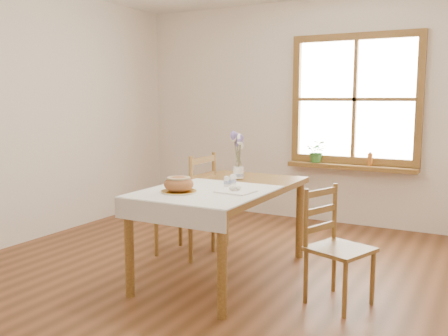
{
  "coord_description": "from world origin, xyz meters",
  "views": [
    {
      "loc": [
        1.92,
        -3.22,
        1.46
      ],
      "look_at": [
        0.0,
        0.3,
        0.9
      ],
      "focal_mm": 40.0,
      "sensor_mm": 36.0,
      "label": 1
    }
  ],
  "objects_px": {
    "chair_left": "(185,204)",
    "chair_right": "(340,247)",
    "bread_plate": "(179,192)",
    "flower_vase": "(238,174)",
    "dining_table": "(224,196)"
  },
  "relations": [
    {
      "from": "chair_right",
      "to": "bread_plate",
      "type": "height_order",
      "value": "chair_right"
    },
    {
      "from": "chair_left",
      "to": "chair_right",
      "type": "height_order",
      "value": "chair_left"
    },
    {
      "from": "dining_table",
      "to": "chair_left",
      "type": "height_order",
      "value": "chair_left"
    },
    {
      "from": "dining_table",
      "to": "flower_vase",
      "type": "bearing_deg",
      "value": 99.19
    },
    {
      "from": "dining_table",
      "to": "chair_right",
      "type": "bearing_deg",
      "value": -7.47
    },
    {
      "from": "chair_left",
      "to": "dining_table",
      "type": "bearing_deg",
      "value": 63.51
    },
    {
      "from": "chair_left",
      "to": "flower_vase",
      "type": "bearing_deg",
      "value": 97.74
    },
    {
      "from": "chair_left",
      "to": "bread_plate",
      "type": "bearing_deg",
      "value": 32.18
    },
    {
      "from": "chair_left",
      "to": "flower_vase",
      "type": "relative_size",
      "value": 9.54
    },
    {
      "from": "chair_right",
      "to": "dining_table",
      "type": "bearing_deg",
      "value": 102.5
    },
    {
      "from": "dining_table",
      "to": "flower_vase",
      "type": "distance_m",
      "value": 0.4
    },
    {
      "from": "chair_left",
      "to": "bread_plate",
      "type": "height_order",
      "value": "chair_left"
    },
    {
      "from": "dining_table",
      "to": "chair_left",
      "type": "bearing_deg",
      "value": 151.76
    },
    {
      "from": "chair_left",
      "to": "flower_vase",
      "type": "xyz_separation_m",
      "value": [
        0.53,
        0.06,
        0.32
      ]
    },
    {
      "from": "bread_plate",
      "to": "chair_right",
      "type": "bearing_deg",
      "value": 15.7
    }
  ]
}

